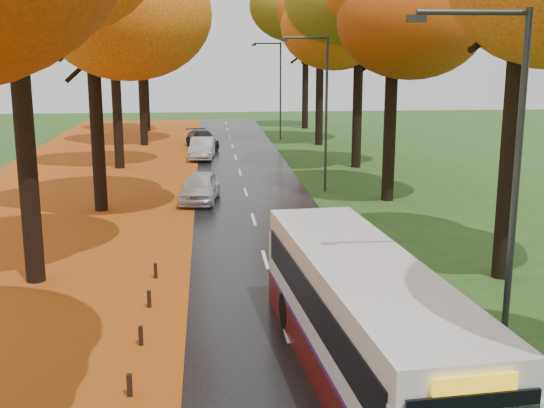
{
  "coord_description": "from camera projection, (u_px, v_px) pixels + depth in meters",
  "views": [
    {
      "loc": [
        -1.95,
        -4.88,
        7.16
      ],
      "look_at": [
        0.0,
        15.51,
        2.6
      ],
      "focal_mm": 45.0,
      "sensor_mm": 36.0,
      "label": 1
    }
  ],
  "objects": [
    {
      "name": "road",
      "position": [
        252.0,
        214.0,
        30.77
      ],
      "size": [
        6.5,
        90.0,
        0.04
      ],
      "primitive_type": "cube",
      "color": "black",
      "rests_on": "ground"
    },
    {
      "name": "centre_line",
      "position": [
        252.0,
        214.0,
        30.76
      ],
      "size": [
        0.12,
        90.0,
        0.01
      ],
      "primitive_type": "cube",
      "color": "silver",
      "rests_on": "road"
    },
    {
      "name": "leaf_verge",
      "position": [
        48.0,
        219.0,
        29.93
      ],
      "size": [
        12.0,
        90.0,
        0.02
      ],
      "primitive_type": "cube",
      "color": "#84440C",
      "rests_on": "ground"
    },
    {
      "name": "leaf_drift",
      "position": [
        184.0,
        215.0,
        30.48
      ],
      "size": [
        0.9,
        90.0,
        0.01
      ],
      "primitive_type": "cube",
      "color": "#B84812",
      "rests_on": "road"
    },
    {
      "name": "streetlamp_near",
      "position": [
        504.0,
        178.0,
        13.6
      ],
      "size": [
        2.45,
        0.18,
        8.0
      ],
      "color": "#333538",
      "rests_on": "ground"
    },
    {
      "name": "streetlamp_mid",
      "position": [
        322.0,
        101.0,
        34.97
      ],
      "size": [
        2.45,
        0.18,
        8.0
      ],
      "color": "#333538",
      "rests_on": "ground"
    },
    {
      "name": "streetlamp_far",
      "position": [
        277.0,
        83.0,
        56.35
      ],
      "size": [
        2.45,
        0.18,
        8.0
      ],
      "color": "#333538",
      "rests_on": "ground"
    },
    {
      "name": "bus",
      "position": [
        363.0,
        318.0,
        14.93
      ],
      "size": [
        3.23,
        10.59,
        2.74
      ],
      "rotation": [
        0.0,
        0.0,
        0.08
      ],
      "color": "#520D0C",
      "rests_on": "road"
    },
    {
      "name": "car_white",
      "position": [
        200.0,
        187.0,
        33.18
      ],
      "size": [
        2.25,
        4.42,
        1.44
      ],
      "primitive_type": "imported",
      "rotation": [
        0.0,
        0.0,
        -0.13
      ],
      "color": "silver",
      "rests_on": "road"
    },
    {
      "name": "car_silver",
      "position": [
        202.0,
        148.0,
        46.66
      ],
      "size": [
        1.84,
        4.46,
        1.44
      ],
      "primitive_type": "imported",
      "rotation": [
        0.0,
        0.0,
        -0.08
      ],
      "color": "#ADB0B6",
      "rests_on": "road"
    },
    {
      "name": "car_dark",
      "position": [
        202.0,
        139.0,
        52.08
      ],
      "size": [
        2.81,
        4.85,
        1.32
      ],
      "primitive_type": "imported",
      "rotation": [
        0.0,
        0.0,
        0.22
      ],
      "color": "black",
      "rests_on": "road"
    }
  ]
}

